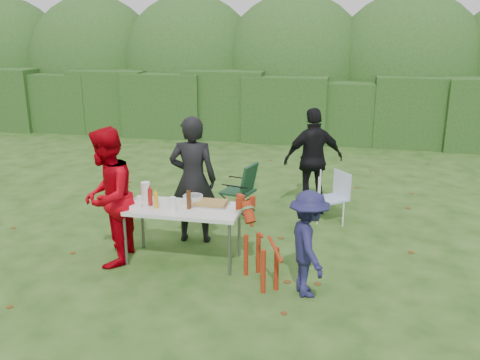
% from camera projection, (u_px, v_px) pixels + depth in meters
% --- Properties ---
extents(ground, '(80.00, 80.00, 0.00)m').
position_uv_depth(ground, '(208.00, 264.00, 6.57)').
color(ground, '#1E4211').
extents(hedge_row, '(22.00, 1.40, 1.70)m').
position_uv_depth(hedge_row, '(287.00, 109.00, 13.83)').
color(hedge_row, '#23471C').
rests_on(hedge_row, ground).
extents(shrub_backdrop, '(20.00, 2.60, 3.20)m').
position_uv_depth(shrub_backdrop, '(294.00, 76.00, 15.11)').
color(shrub_backdrop, '#3D6628').
rests_on(shrub_backdrop, ground).
extents(folding_table, '(1.50, 0.70, 0.74)m').
position_uv_depth(folding_table, '(183.00, 211.00, 6.47)').
color(folding_table, silver).
rests_on(folding_table, ground).
extents(person_cook, '(0.71, 0.51, 1.80)m').
position_uv_depth(person_cook, '(193.00, 180.00, 7.06)').
color(person_cook, black).
rests_on(person_cook, ground).
extents(person_red_jacket, '(0.80, 0.96, 1.77)m').
position_uv_depth(person_red_jacket, '(107.00, 197.00, 6.37)').
color(person_red_jacket, '#B0000C').
rests_on(person_red_jacket, ground).
extents(person_black_puffy, '(1.08, 0.79, 1.71)m').
position_uv_depth(person_black_puffy, '(313.00, 159.00, 8.36)').
color(person_black_puffy, black).
rests_on(person_black_puffy, ground).
extents(child, '(0.71, 0.90, 1.23)m').
position_uv_depth(child, '(308.00, 244.00, 5.65)').
color(child, '#1D1C49').
rests_on(child, ground).
extents(dog, '(0.87, 1.00, 0.91)m').
position_uv_depth(dog, '(261.00, 247.00, 5.96)').
color(dog, maroon).
rests_on(dog, ground).
extents(camping_chair, '(0.66, 0.66, 0.87)m').
position_uv_depth(camping_chair, '(238.00, 188.00, 8.24)').
color(camping_chair, '#173A23').
rests_on(camping_chair, ground).
extents(lawn_chair, '(0.65, 0.65, 0.78)m').
position_uv_depth(lawn_chair, '(332.00, 197.00, 7.96)').
color(lawn_chair, '#5388CD').
rests_on(lawn_chair, ground).
extents(food_tray, '(0.45, 0.30, 0.02)m').
position_uv_depth(food_tray, '(211.00, 205.00, 6.52)').
color(food_tray, '#B7B7BA').
rests_on(food_tray, folding_table).
extents(focaccia_bread, '(0.40, 0.26, 0.04)m').
position_uv_depth(focaccia_bread, '(211.00, 203.00, 6.51)').
color(focaccia_bread, '#A9813F').
rests_on(focaccia_bread, food_tray).
extents(mustard_bottle, '(0.06, 0.06, 0.20)m').
position_uv_depth(mustard_bottle, '(156.00, 200.00, 6.40)').
color(mustard_bottle, gold).
rests_on(mustard_bottle, folding_table).
extents(ketchup_bottle, '(0.06, 0.06, 0.22)m').
position_uv_depth(ketchup_bottle, '(150.00, 197.00, 6.49)').
color(ketchup_bottle, maroon).
rests_on(ketchup_bottle, folding_table).
extents(beer_bottle, '(0.06, 0.06, 0.24)m').
position_uv_depth(beer_bottle, '(189.00, 200.00, 6.36)').
color(beer_bottle, '#47230F').
rests_on(beer_bottle, folding_table).
extents(paper_towel_roll, '(0.12, 0.12, 0.26)m').
position_uv_depth(paper_towel_roll, '(146.00, 192.00, 6.64)').
color(paper_towel_roll, white).
rests_on(paper_towel_roll, folding_table).
extents(cup_stack, '(0.08, 0.08, 0.18)m').
position_uv_depth(cup_stack, '(173.00, 204.00, 6.29)').
color(cup_stack, white).
rests_on(cup_stack, folding_table).
extents(pasta_bowl, '(0.26, 0.26, 0.10)m').
position_uv_depth(pasta_bowl, '(193.00, 199.00, 6.60)').
color(pasta_bowl, silver).
rests_on(pasta_bowl, folding_table).
extents(plate_stack, '(0.24, 0.24, 0.05)m').
position_uv_depth(plate_stack, '(133.00, 205.00, 6.45)').
color(plate_stack, white).
rests_on(plate_stack, folding_table).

